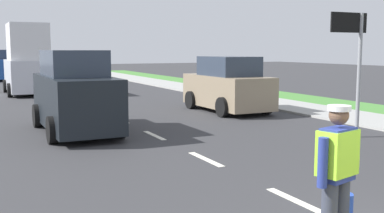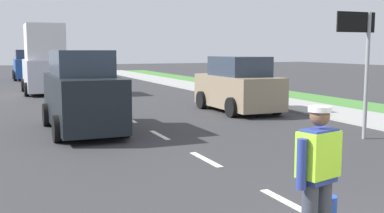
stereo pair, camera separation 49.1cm
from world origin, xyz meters
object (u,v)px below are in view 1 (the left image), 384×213
Objects in this scene: road_worker at (337,170)px; lane_direction_sign at (353,44)px; delivery_truck at (27,63)px; car_oncoming_third at (6,66)px; car_parked_far at (227,86)px; car_oncoming_lead at (75,94)px.

road_worker is 0.52× the size of lane_direction_sign.
delivery_truck is 12.21m from car_oncoming_third.
delivery_truck is at bearing 92.67° from road_worker.
car_oncoming_third is at bearing 105.11° from car_parked_far.
car_oncoming_lead is at bearing -89.89° from car_oncoming_third.
car_oncoming_lead reaches higher than road_worker.
car_oncoming_third is (-0.15, 12.20, -0.56)m from delivery_truck.
car_oncoming_third reaches higher than car_parked_far.
car_parked_far is at bearing 92.48° from lane_direction_sign.
road_worker is 0.41× the size of car_parked_far.
lane_direction_sign is 28.93m from car_oncoming_third.
road_worker is 0.38× the size of car_oncoming_lead.
road_worker is 21.13m from delivery_truck.
road_worker is at bearing -83.11° from car_oncoming_lead.
car_parked_far is (4.89, 10.98, 0.01)m from road_worker.
lane_direction_sign reaches higher than car_oncoming_third.
car_parked_far is at bearing 66.01° from road_worker.
delivery_truck reaches higher than car_oncoming_lead.
car_parked_far is at bearing 18.52° from car_oncoming_lead.
road_worker is 12.02m from car_parked_far.
car_oncoming_lead is (-6.23, 3.90, -1.35)m from lane_direction_sign.
delivery_truck is 1.06× the size of car_oncoming_third.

